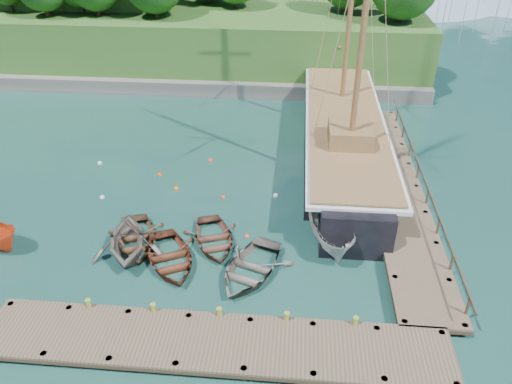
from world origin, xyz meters
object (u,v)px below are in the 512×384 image
rowboat_0 (138,244)px  cabin_boat_white (329,244)px  rowboat_3 (250,274)px  rowboat_2 (171,263)px  schooner (343,140)px  rowboat_1 (129,254)px  rowboat_4 (214,244)px

rowboat_0 → cabin_boat_white: bearing=-13.6°
rowboat_3 → rowboat_2: bearing=-165.7°
rowboat_0 → schooner: schooner is taller
rowboat_1 → rowboat_3: 6.70m
rowboat_2 → rowboat_4: rowboat_2 is taller
rowboat_1 → rowboat_2: bearing=-26.3°
rowboat_1 → rowboat_4: 4.58m
rowboat_3 → cabin_boat_white: cabin_boat_white is taller
rowboat_0 → rowboat_4: (4.22, 0.38, 0.00)m
schooner → rowboat_1: bearing=-134.3°
rowboat_1 → cabin_boat_white: size_ratio=0.83×
schooner → cabin_boat_white: bearing=-97.0°
rowboat_3 → rowboat_4: (-2.23, 2.28, 0.00)m
cabin_boat_white → schooner: schooner is taller
rowboat_1 → cabin_boat_white: 10.93m
rowboat_1 → rowboat_4: bearing=2.5°
rowboat_0 → rowboat_3: rowboat_3 is taller
rowboat_4 → rowboat_3: bearing=-64.6°
rowboat_4 → schooner: size_ratio=0.15×
rowboat_2 → rowboat_4: bearing=16.1°
rowboat_3 → schooner: (5.42, 13.34, 1.24)m
rowboat_1 → rowboat_3: size_ratio=0.91×
rowboat_1 → rowboat_0: bearing=65.0°
rowboat_4 → rowboat_1: bearing=177.5°
rowboat_0 → rowboat_4: rowboat_0 is taller
rowboat_1 → cabin_boat_white: bearing=-3.9°
rowboat_2 → rowboat_4: 2.71m
rowboat_3 → cabin_boat_white: 5.04m
rowboat_1 → schooner: size_ratio=0.15×
rowboat_2 → schooner: 16.15m
rowboat_1 → schooner: schooner is taller
rowboat_4 → cabin_boat_white: cabin_boat_white is taller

